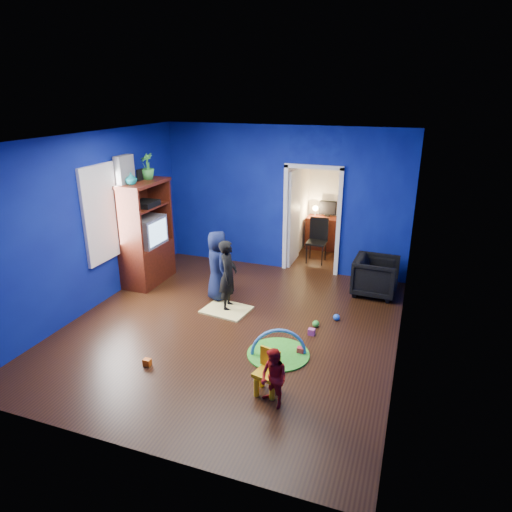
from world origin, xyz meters
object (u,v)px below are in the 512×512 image
(folding_chair, at_px, (317,242))
(kid_chair, at_px, (267,375))
(child_black, at_px, (228,275))
(vase, at_px, (131,178))
(crt_tv, at_px, (147,231))
(play_mat, at_px, (278,354))
(armchair, at_px, (376,276))
(tv_armoire, at_px, (146,233))
(child_navy, at_px, (218,266))
(study_desk, at_px, (326,233))
(toddler_red, at_px, (274,378))
(hopper_ball, at_px, (221,283))

(folding_chair, bearing_deg, kid_chair, -84.50)
(child_black, bearing_deg, vase, 71.62)
(crt_tv, height_order, play_mat, crt_tv)
(child_black, distance_m, play_mat, 1.76)
(armchair, bearing_deg, vase, 108.07)
(kid_chair, relative_size, folding_chair, 0.54)
(child_black, height_order, tv_armoire, tv_armoire)
(armchair, xyz_separation_m, child_navy, (-2.61, -1.14, 0.28))
(vase, bearing_deg, child_black, -7.82)
(kid_chair, bearing_deg, child_black, 138.19)
(armchair, height_order, child_black, child_black)
(vase, distance_m, crt_tv, 1.09)
(child_black, height_order, study_desk, child_black)
(play_mat, bearing_deg, study_desk, 93.98)
(toddler_red, bearing_deg, child_black, 154.04)
(tv_armoire, relative_size, hopper_ball, 4.93)
(vase, bearing_deg, child_navy, 1.14)
(toddler_red, relative_size, play_mat, 0.84)
(folding_chair, bearing_deg, child_navy, -117.04)
(tv_armoire, relative_size, crt_tv, 2.80)
(child_navy, distance_m, vase, 2.14)
(child_black, relative_size, folding_chair, 1.32)
(armchair, bearing_deg, kid_chair, 167.24)
(crt_tv, distance_m, kid_chair, 4.18)
(armchair, distance_m, kid_chair, 3.53)
(child_black, distance_m, study_desk, 3.78)
(child_navy, relative_size, kid_chair, 2.51)
(kid_chair, height_order, study_desk, study_desk)
(toddler_red, distance_m, kid_chair, 0.28)
(child_navy, xyz_separation_m, hopper_ball, (-0.05, 0.25, -0.43))
(kid_chair, bearing_deg, toddler_red, -39.34)
(study_desk, bearing_deg, armchair, -58.23)
(play_mat, bearing_deg, hopper_ball, 134.15)
(child_black, relative_size, kid_chair, 2.43)
(child_navy, distance_m, toddler_red, 3.08)
(toddler_red, bearing_deg, vase, 173.95)
(crt_tv, bearing_deg, vase, -97.59)
(vase, bearing_deg, play_mat, -23.58)
(armchair, distance_m, hopper_ball, 2.80)
(crt_tv, height_order, kid_chair, crt_tv)
(armchair, xyz_separation_m, study_desk, (-1.38, 2.23, 0.02))
(kid_chair, distance_m, folding_chair, 4.70)
(toddler_red, distance_m, vase, 4.53)
(armchair, height_order, hopper_ball, armchair)
(vase, xyz_separation_m, kid_chair, (3.27, -2.24, -1.81))
(tv_armoire, height_order, folding_chair, tv_armoire)
(study_desk, bearing_deg, kid_chair, -85.43)
(child_navy, bearing_deg, study_desk, -62.68)
(child_navy, relative_size, crt_tv, 1.80)
(toddler_red, relative_size, folding_chair, 0.81)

